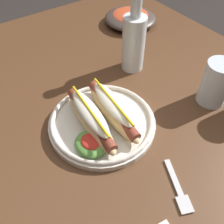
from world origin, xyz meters
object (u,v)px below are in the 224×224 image
(water_cup, at_px, (216,83))
(side_bowl, at_px, (130,18))
(hot_dog_plate, at_px, (101,119))
(fork, at_px, (179,190))
(glass_bottle, at_px, (134,41))

(water_cup, relative_size, side_bowl, 0.61)
(water_cup, bearing_deg, hot_dog_plate, -107.36)
(fork, height_order, water_cup, water_cup)
(hot_dog_plate, relative_size, water_cup, 2.19)
(glass_bottle, xyz_separation_m, side_bowl, (-0.22, 0.17, -0.07))
(water_cup, distance_m, side_bowl, 0.47)
(fork, xyz_separation_m, side_bowl, (-0.60, 0.34, 0.02))
(water_cup, height_order, glass_bottle, glass_bottle)
(glass_bottle, bearing_deg, side_bowl, 143.35)
(hot_dog_plate, xyz_separation_m, glass_bottle, (-0.15, 0.21, 0.07))
(fork, distance_m, glass_bottle, 0.43)
(hot_dog_plate, height_order, water_cup, water_cup)
(fork, distance_m, side_bowl, 0.69)
(fork, relative_size, side_bowl, 0.60)
(hot_dog_plate, bearing_deg, water_cup, 72.64)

